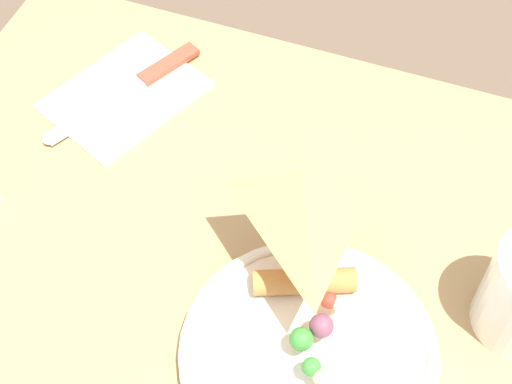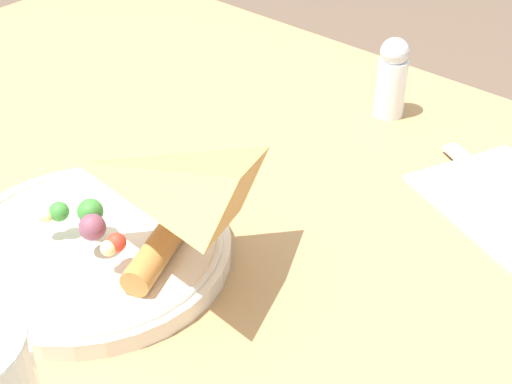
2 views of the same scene
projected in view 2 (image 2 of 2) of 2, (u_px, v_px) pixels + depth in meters
The scene contains 3 objects.
dining_table at pixel (93, 292), 0.78m from camera, with size 0.91×0.89×0.73m.
plate_pizza at pixel (92, 245), 0.65m from camera, with size 0.23×0.23×0.05m.
salt_shaker at pixel (392, 77), 0.83m from camera, with size 0.03×0.03×0.09m.
Camera 2 is at (-0.51, 0.33, 1.15)m, focal length 55.00 mm.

